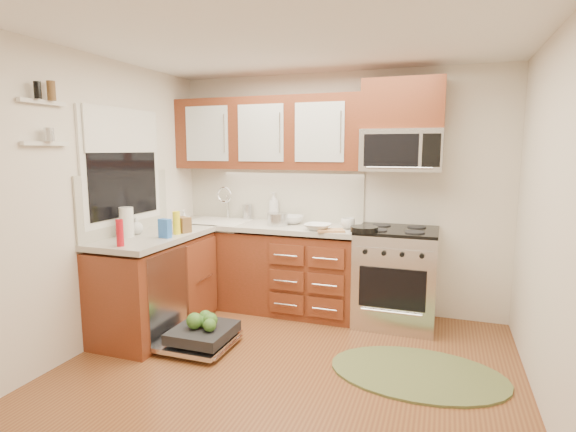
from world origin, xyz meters
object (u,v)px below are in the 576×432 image
at_px(upper_cabinets, 267,134).
at_px(stock_pot, 278,219).
at_px(skillet, 364,229).
at_px(paper_towel_roll, 127,222).
at_px(bowl_b, 291,220).
at_px(dishwasher, 199,337).
at_px(sink, 218,232).
at_px(rug, 417,373).
at_px(cup, 348,223).
at_px(cutting_board, 331,230).
at_px(microwave, 402,150).
at_px(range, 396,277).
at_px(bowl_a, 318,227).

relative_size(upper_cabinets, stock_pot, 9.50).
relative_size(skillet, stock_pot, 1.19).
height_order(skillet, paper_towel_roll, paper_towel_roll).
relative_size(upper_cabinets, bowl_b, 7.65).
bearing_deg(stock_pot, dishwasher, -106.83).
height_order(sink, skillet, skillet).
bearing_deg(stock_pot, rug, -32.22).
bearing_deg(cup, cutting_board, -124.05).
distance_m(microwave, bowl_b, 1.34).
bearing_deg(bowl_b, stock_pot, -120.44).
xyz_separation_m(skillet, paper_towel_roll, (-2.00, -0.83, 0.09)).
bearing_deg(skillet, cutting_board, 173.08).
height_order(range, sink, range).
bearing_deg(range, rug, -74.22).
height_order(cutting_board, cup, cup).
distance_m(skillet, bowl_a, 0.47).
distance_m(bowl_a, bowl_b, 0.47).
xyz_separation_m(rug, bowl_b, (-1.40, 1.10, 0.96)).
height_order(sink, cup, cup).
bearing_deg(dishwasher, upper_cabinets, 83.96).
relative_size(sink, bowl_b, 2.31).
xyz_separation_m(microwave, bowl_b, (-1.12, -0.01, -0.73)).
bearing_deg(upper_cabinets, rug, -34.08).
height_order(dishwasher, bowl_b, bowl_b).
bearing_deg(range, skillet, -138.24).
relative_size(sink, bowl_a, 2.42).
relative_size(skillet, cutting_board, 0.98).
distance_m(microwave, bowl_a, 1.10).
height_order(microwave, cutting_board, microwave).
distance_m(range, cup, 0.70).
bearing_deg(bowl_b, upper_cabinets, 172.11).
distance_m(sink, cup, 1.46).
bearing_deg(bowl_b, dishwasher, -108.74).
xyz_separation_m(stock_pot, cutting_board, (0.60, -0.16, -0.06)).
bearing_deg(skillet, upper_cabinets, 160.65).
xyz_separation_m(upper_cabinets, microwave, (1.41, -0.02, -0.18)).
relative_size(upper_cabinets, rug, 1.54).
relative_size(stock_pot, bowl_a, 0.84).
bearing_deg(cup, rug, -52.08).
bearing_deg(bowl_a, upper_cabinets, 153.72).
xyz_separation_m(skillet, bowl_a, (-0.47, 0.07, -0.02)).
bearing_deg(skillet, range, 41.76).
bearing_deg(dishwasher, rug, 4.20).
relative_size(sink, skillet, 2.42).
relative_size(upper_cabinets, skillet, 8.00).
relative_size(microwave, rug, 0.57).
height_order(skillet, stock_pot, stock_pot).
relative_size(rug, paper_towel_roll, 4.93).
xyz_separation_m(rug, paper_towel_roll, (-2.56, -0.09, 1.05)).
bearing_deg(cup, skillet, -49.17).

